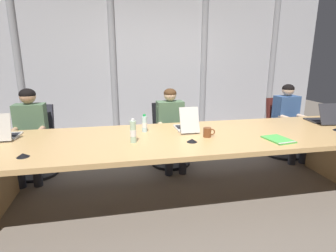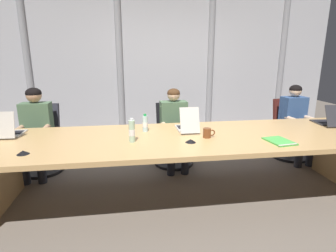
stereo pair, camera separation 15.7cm
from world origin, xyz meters
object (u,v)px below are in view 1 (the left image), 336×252
(office_chair_left_mid, at_px, (170,141))
(water_bottle_secondary, at_px, (133,132))
(laptop_left_end, at_px, (6,133))
(office_chair_center, at_px, (283,133))
(coffee_mug_near, at_px, (208,132))
(spiral_notepad, at_px, (278,140))
(laptop_center, at_px, (321,119))
(person_center, at_px, (289,117))
(conference_mic_left_side, at_px, (192,140))
(laptop_left_mid, at_px, (186,125))
(conference_mic_middle, at_px, (23,155))
(person_left_end, at_px, (30,128))
(person_left_mid, at_px, (171,124))
(office_chair_left_end, at_px, (36,148))
(water_bottle_primary, at_px, (144,124))

(office_chair_left_mid, bearing_deg, water_bottle_secondary, -34.64)
(laptop_left_end, height_order, office_chair_center, laptop_left_end)
(coffee_mug_near, xyz_separation_m, spiral_notepad, (0.70, -0.27, -0.04))
(laptop_center, height_order, person_center, person_center)
(laptop_center, distance_m, conference_mic_left_side, 2.00)
(office_chair_center, bearing_deg, laptop_left_mid, -75.74)
(conference_mic_left_side, relative_size, conference_mic_middle, 1.00)
(spiral_notepad, bearing_deg, person_left_end, 147.22)
(laptop_left_end, distance_m, person_left_mid, 2.06)
(water_bottle_secondary, distance_m, spiral_notepad, 1.53)
(office_chair_center, relative_size, conference_mic_middle, 8.57)
(person_left_end, distance_m, water_bottle_secondary, 1.67)
(office_chair_left_end, relative_size, person_left_end, 0.79)
(office_chair_left_mid, bearing_deg, laptop_center, 59.45)
(laptop_center, xyz_separation_m, conference_mic_middle, (-3.52, -0.59, -0.04))
(spiral_notepad, bearing_deg, person_center, 42.85)
(laptop_left_mid, height_order, conference_mic_left_side, laptop_left_mid)
(laptop_left_mid, bearing_deg, coffee_mug_near, -153.70)
(laptop_center, xyz_separation_m, conference_mic_left_side, (-1.94, -0.48, -0.04))
(person_left_end, distance_m, coffee_mug_near, 2.33)
(laptop_left_end, distance_m, office_chair_center, 4.02)
(person_left_end, distance_m, person_center, 3.83)
(office_chair_center, distance_m, conference_mic_middle, 3.86)
(person_left_end, bearing_deg, person_left_mid, 89.12)
(laptop_left_mid, height_order, office_chair_left_end, laptop_left_mid)
(laptop_left_end, xyz_separation_m, person_left_end, (0.05, 0.64, -0.11))
(person_left_end, xyz_separation_m, water_bottle_primary, (1.44, -0.67, 0.15))
(laptop_left_end, height_order, conference_mic_left_side, laptop_left_end)
(person_left_mid, bearing_deg, person_left_end, -91.47)
(laptop_left_mid, distance_m, conference_mic_middle, 1.74)
(laptop_left_mid, xyz_separation_m, coffee_mug_near, (0.16, -0.32, -0.01))
(office_chair_center, relative_size, person_center, 0.79)
(spiral_notepad, bearing_deg, water_bottle_primary, 147.51)
(office_chair_left_mid, distance_m, office_chair_center, 1.94)
(laptop_center, relative_size, water_bottle_primary, 2.11)
(water_bottle_primary, height_order, conference_mic_left_side, water_bottle_primary)
(water_bottle_secondary, distance_m, conference_mic_middle, 1.02)
(office_chair_left_end, distance_m, office_chair_center, 3.86)
(person_left_end, bearing_deg, laptop_left_end, -5.42)
(person_left_mid, bearing_deg, coffee_mug_near, 9.64)
(person_left_mid, distance_m, person_center, 1.92)
(coffee_mug_near, relative_size, conference_mic_left_side, 1.23)
(office_chair_center, bearing_deg, office_chair_left_mid, -99.55)
(water_bottle_secondary, distance_m, coffee_mug_near, 0.82)
(person_center, bearing_deg, office_chair_left_end, -95.88)
(person_left_end, distance_m, person_left_mid, 1.91)
(laptop_center, relative_size, office_chair_center, 0.47)
(person_left_mid, bearing_deg, office_chair_left_mid, 175.05)
(office_chair_left_end, xyz_separation_m, conference_mic_left_side, (1.88, -1.31, 0.41))
(person_center, xyz_separation_m, conference_mic_middle, (-3.53, -1.27, 0.10))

